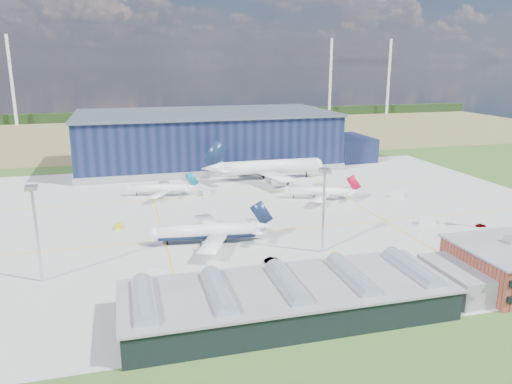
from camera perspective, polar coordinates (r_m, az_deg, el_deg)
name	(u,v)px	position (r m, az deg, el deg)	size (l,w,h in m)	color
ground	(257,222)	(159.65, 0.07, -3.41)	(600.00, 600.00, 0.00)	#335A21
apron	(249,213)	(168.86, -0.83, -2.38)	(220.00, 160.00, 0.08)	#A7A7A2
farmland	(177,131)	(371.87, -8.98, 6.85)	(600.00, 220.00, 0.01)	olive
treeline	(167,115)	(450.47, -10.17, 8.66)	(600.00, 8.00, 8.00)	black
hangar	(211,141)	(247.87, -5.12, 5.82)	(145.00, 62.00, 26.10)	#0F1933
glass_concourse	(304,296)	(103.43, 5.52, -11.74)	(78.00, 23.00, 8.60)	black
light_mast_west	(35,218)	(122.91, -23.94, -2.76)	(2.60, 2.60, 23.00)	silver
light_mast_center	(324,197)	(131.20, 7.76, -0.54)	(2.60, 2.60, 23.00)	silver
airliner_navy	(207,224)	(139.99, -5.66, -3.63)	(35.33, 34.56, 11.52)	white
airliner_red	(318,187)	(185.45, 7.15, 0.58)	(29.04, 28.41, 9.47)	white
airliner_widebody	(270,160)	(214.31, 1.58, 3.71)	(53.86, 52.69, 17.56)	white
airliner_regional	(159,184)	(192.14, -10.99, 0.88)	(28.25, 27.64, 9.21)	white
gse_tug_a	(119,226)	(158.77, -15.40, -3.81)	(1.94, 3.17, 1.32)	yellow
gse_tug_b	(337,255)	(133.22, 9.19, -7.11)	(1.76, 2.64, 1.15)	yellow
gse_van_a	(157,275)	(120.95, -11.25, -9.27)	(2.15, 4.92, 2.15)	silver
gse_cart_a	(207,194)	(191.20, -5.67, -0.20)	(2.19, 3.28, 1.42)	silver
gse_van_b	(398,194)	(195.01, 15.91, -0.27)	(2.29, 4.99, 2.29)	silver
gse_van_c	(427,221)	(165.75, 18.96, -3.12)	(2.38, 4.95, 2.38)	silver
car_a	(481,225)	(169.48, 24.29, -3.48)	(1.27, 3.15, 1.07)	#99999E
car_b	(271,260)	(128.26, 1.78, -7.76)	(1.35, 3.89, 1.28)	#99999E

